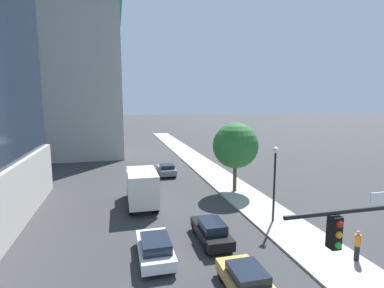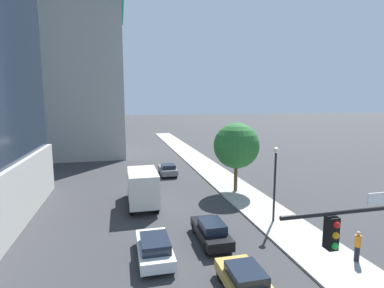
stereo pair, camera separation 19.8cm
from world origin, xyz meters
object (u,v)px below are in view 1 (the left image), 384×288
car_black (211,231)px  pedestrian_orange_shirt (357,245)px  car_white (155,248)px  box_truck (142,186)px  car_gray (166,170)px  car_gold (248,282)px  street_lamp (275,173)px  street_tree (235,146)px  construction_building (78,67)px

car_black → pedestrian_orange_shirt: pedestrian_orange_shirt is taller
car_white → box_truck: bearing=90.0°
car_gray → car_gold: bearing=-90.0°
street_lamp → car_white: size_ratio=1.28×
street_tree → box_truck: (-9.55, -1.78, -2.99)m
car_black → box_truck: 9.06m
car_gray → construction_building: bearing=122.5°
street_tree → pedestrian_orange_shirt: bearing=-83.2°
car_gold → pedestrian_orange_shirt: pedestrian_orange_shirt is taller
car_gray → pedestrian_orange_shirt: bearing=-72.3°
street_tree → car_gold: size_ratio=1.60×
street_tree → car_gold: (-5.65, -15.65, -4.12)m
box_truck → pedestrian_orange_shirt: (11.26, -12.61, -0.77)m
construction_building → car_white: bearing=-78.2°
car_black → car_white: 4.13m
car_gray → box_truck: size_ratio=0.64×
box_truck → street_lamp: bearing=-33.2°
car_black → car_white: size_ratio=1.01×
street_lamp → car_gray: size_ratio=1.35×
construction_building → box_truck: 33.17m
construction_building → car_gray: bearing=-57.5°
street_lamp → pedestrian_orange_shirt: bearing=-74.5°
car_gray → box_truck: 11.23m
construction_building → car_black: (12.01, -37.46, -14.26)m
box_truck → construction_building: bearing=105.5°
construction_building → car_white: construction_building is taller
car_white → construction_building: bearing=101.8°
car_white → box_truck: (-0.00, 9.47, 1.09)m
construction_building → car_white: 42.14m
pedestrian_orange_shirt → car_black: bearing=148.6°
street_tree → car_gray: street_tree is taller
construction_building → street_lamp: bearing=-63.7°
street_lamp → car_gray: street_lamp is taller
construction_building → street_tree: size_ratio=5.02×
street_tree → car_gray: bearing=123.0°
construction_building → street_lamp: construction_building is taller
construction_building → car_white: (8.12, -38.82, -14.26)m
construction_building → car_black: size_ratio=7.74×
car_black → car_gold: 5.75m
construction_building → street_lamp: 41.18m
street_lamp → car_gray: 17.87m
car_white → street_tree: bearing=49.7°
street_lamp → car_white: bearing=-160.9°
street_lamp → car_black: bearing=-161.0°
car_gray → car_white: same height
car_gold → pedestrian_orange_shirt: size_ratio=2.45×
car_black → car_white: bearing=-160.8°
street_tree → car_black: 12.10m
car_gray → box_truck: box_truck is taller
street_lamp → car_gray: (-5.58, 16.67, -3.17)m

